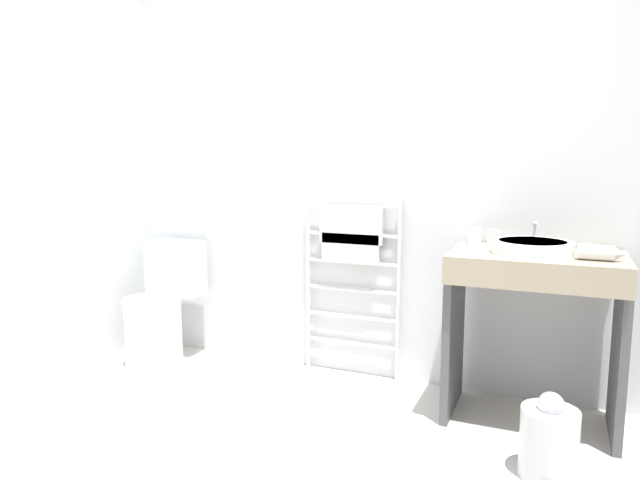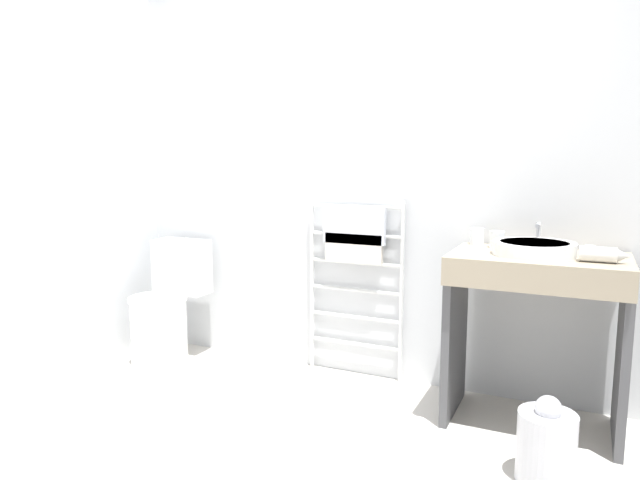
{
  "view_description": "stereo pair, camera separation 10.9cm",
  "coord_description": "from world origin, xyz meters",
  "px_view_note": "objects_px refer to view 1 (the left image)",
  "views": [
    {
      "loc": [
        1.18,
        -1.99,
        1.33
      ],
      "look_at": [
        0.05,
        0.67,
        0.92
      ],
      "focal_mm": 32.0,
      "sensor_mm": 36.0,
      "label": 1
    },
    {
      "loc": [
        1.28,
        -1.94,
        1.33
      ],
      "look_at": [
        0.05,
        0.67,
        0.92
      ],
      "focal_mm": 32.0,
      "sensor_mm": 36.0,
      "label": 2
    }
  ],
  "objects_px": {
    "cup_near_wall": "(474,236)",
    "trash_bin": "(549,441)",
    "cup_near_edge": "(494,239)",
    "hair_dryer": "(599,252)",
    "sink_basin": "(532,247)",
    "towel_radiator": "(351,250)",
    "toilet": "(160,313)"
  },
  "relations": [
    {
      "from": "hair_dryer",
      "to": "cup_near_edge",
      "type": "bearing_deg",
      "value": 154.63
    },
    {
      "from": "cup_near_edge",
      "to": "hair_dryer",
      "type": "bearing_deg",
      "value": -25.37
    },
    {
      "from": "hair_dryer",
      "to": "trash_bin",
      "type": "bearing_deg",
      "value": -111.0
    },
    {
      "from": "toilet",
      "to": "towel_radiator",
      "type": "bearing_deg",
      "value": 13.73
    },
    {
      "from": "towel_radiator",
      "to": "cup_near_edge",
      "type": "distance_m",
      "value": 0.85
    },
    {
      "from": "towel_radiator",
      "to": "cup_near_wall",
      "type": "relative_size",
      "value": 12.13
    },
    {
      "from": "towel_radiator",
      "to": "trash_bin",
      "type": "height_order",
      "value": "towel_radiator"
    },
    {
      "from": "toilet",
      "to": "cup_near_wall",
      "type": "relative_size",
      "value": 8.91
    },
    {
      "from": "toilet",
      "to": "cup_near_edge",
      "type": "distance_m",
      "value": 2.13
    },
    {
      "from": "hair_dryer",
      "to": "trash_bin",
      "type": "relative_size",
      "value": 0.55
    },
    {
      "from": "toilet",
      "to": "towel_radiator",
      "type": "distance_m",
      "value": 1.32
    },
    {
      "from": "toilet",
      "to": "hair_dryer",
      "type": "bearing_deg",
      "value": -0.72
    },
    {
      "from": "sink_basin",
      "to": "trash_bin",
      "type": "distance_m",
      "value": 0.9
    },
    {
      "from": "trash_bin",
      "to": "hair_dryer",
      "type": "bearing_deg",
      "value": 69.0
    },
    {
      "from": "trash_bin",
      "to": "toilet",
      "type": "bearing_deg",
      "value": 169.13
    },
    {
      "from": "trash_bin",
      "to": "cup_near_wall",
      "type": "bearing_deg",
      "value": 121.52
    },
    {
      "from": "cup_near_wall",
      "to": "hair_dryer",
      "type": "bearing_deg",
      "value": -25.62
    },
    {
      "from": "cup_near_wall",
      "to": "trash_bin",
      "type": "distance_m",
      "value": 1.12
    },
    {
      "from": "cup_near_edge",
      "to": "cup_near_wall",
      "type": "bearing_deg",
      "value": 153.28
    },
    {
      "from": "towel_radiator",
      "to": "hair_dryer",
      "type": "xyz_separation_m",
      "value": [
        1.32,
        -0.33,
        0.12
      ]
    },
    {
      "from": "toilet",
      "to": "towel_radiator",
      "type": "relative_size",
      "value": 0.73
    },
    {
      "from": "toilet",
      "to": "trash_bin",
      "type": "xyz_separation_m",
      "value": [
        2.36,
        -0.45,
        -0.18
      ]
    },
    {
      "from": "cup_near_wall",
      "to": "hair_dryer",
      "type": "distance_m",
      "value": 0.66
    },
    {
      "from": "sink_basin",
      "to": "trash_bin",
      "type": "height_order",
      "value": "sink_basin"
    },
    {
      "from": "cup_near_edge",
      "to": "trash_bin",
      "type": "distance_m",
      "value": 1.05
    },
    {
      "from": "cup_near_wall",
      "to": "trash_bin",
      "type": "xyz_separation_m",
      "value": [
        0.43,
        -0.71,
        -0.76
      ]
    },
    {
      "from": "toilet",
      "to": "sink_basin",
      "type": "height_order",
      "value": "sink_basin"
    },
    {
      "from": "sink_basin",
      "to": "cup_near_wall",
      "type": "bearing_deg",
      "value": 144.96
    },
    {
      "from": "cup_near_edge",
      "to": "trash_bin",
      "type": "bearing_deg",
      "value": -63.71
    },
    {
      "from": "cup_near_edge",
      "to": "toilet",
      "type": "bearing_deg",
      "value": -174.47
    },
    {
      "from": "cup_near_edge",
      "to": "trash_bin",
      "type": "xyz_separation_m",
      "value": [
        0.32,
        -0.65,
        -0.75
      ]
    },
    {
      "from": "towel_radiator",
      "to": "hair_dryer",
      "type": "relative_size",
      "value": 5.3
    }
  ]
}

